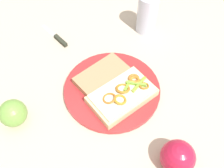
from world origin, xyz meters
TOP-DOWN VIEW (x-y plane):
  - ground_plane at (0.00, 0.00)m, footprint 2.00×2.00m
  - plate at (0.00, 0.00)m, footprint 0.26×0.26m
  - sandwich at (0.04, -0.02)m, footprint 0.17×0.20m
  - bread_slice_side at (-0.04, 0.02)m, footprint 0.14×0.17m
  - apple_0 at (0.22, -0.12)m, footprint 0.11×0.11m
  - apple_1 at (-0.18, -0.19)m, footprint 0.10×0.10m
  - drinking_glass at (-0.01, 0.27)m, footprint 0.06×0.06m
  - knife at (-0.25, 0.10)m, footprint 0.13×0.06m

SIDE VIEW (x-z plane):
  - ground_plane at x=0.00m, z-range 0.00..0.00m
  - knife at x=-0.25m, z-range 0.00..0.01m
  - plate at x=0.00m, z-range 0.00..0.01m
  - bread_slice_side at x=-0.04m, z-range 0.01..0.03m
  - sandwich at x=0.04m, z-range 0.01..0.05m
  - apple_1 at x=-0.18m, z-range 0.00..0.07m
  - apple_0 at x=0.22m, z-range 0.00..0.08m
  - drinking_glass at x=-0.01m, z-range 0.00..0.13m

